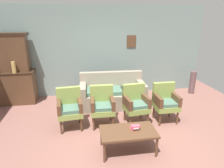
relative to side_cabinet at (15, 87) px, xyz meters
name	(u,v)px	position (x,y,z in m)	size (l,w,h in m)	color
ground_plane	(117,139)	(2.54, -2.25, -0.47)	(7.68, 7.68, 0.00)	#84564C
wall_back_with_decor	(102,52)	(2.54, 0.38, 0.88)	(6.40, 0.09, 2.70)	gray
side_cabinet	(15,87)	(0.00, 0.00, 0.00)	(1.16, 0.55, 0.93)	brown
cabinet_upper_hutch	(10,52)	(0.00, 0.08, 0.98)	(0.99, 0.38, 1.03)	brown
vase_on_cabinet	(14,67)	(0.11, -0.19, 0.62)	(0.10, 0.10, 0.31)	tan
floral_couch	(112,94)	(2.70, -0.62, -0.14)	(1.78, 0.86, 0.90)	gray
armchair_near_cabinet	(70,107)	(1.59, -1.62, 0.03)	(0.57, 0.54, 0.90)	#849947
armchair_row_middle	(102,104)	(2.31, -1.60, 0.03)	(0.53, 0.50, 0.90)	#849947
armchair_by_doorway	(136,102)	(3.07, -1.63, 0.03)	(0.57, 0.55, 0.90)	#849947
armchair_near_couch_end	(165,101)	(3.79, -1.64, 0.03)	(0.52, 0.49, 0.90)	#849947
coffee_table	(128,133)	(2.66, -2.63, -0.09)	(1.00, 0.56, 0.42)	brown
book_stack_on_table	(135,127)	(2.79, -2.60, -0.01)	(0.16, 0.12, 0.08)	#F05B82
floor_vase_by_wall	(192,82)	(5.39, -0.10, -0.10)	(0.18, 0.18, 0.73)	brown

